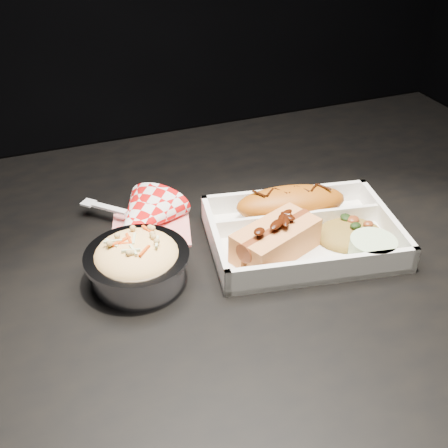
{
  "coord_description": "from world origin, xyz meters",
  "views": [
    {
      "loc": [
        -0.24,
        -0.56,
        1.21
      ],
      "look_at": [
        -0.03,
        -0.02,
        0.81
      ],
      "focal_mm": 45.0,
      "sensor_mm": 36.0,
      "label": 1
    }
  ],
  "objects_px": {
    "hotdog": "(276,238)",
    "dining_table": "(238,300)",
    "napkin_fork": "(142,219)",
    "fried_pastry": "(291,203)",
    "foil_coleslaw_cup": "(137,261)",
    "food_tray": "(301,236)"
  },
  "relations": [
    {
      "from": "dining_table",
      "to": "food_tray",
      "type": "bearing_deg",
      "value": -9.5
    },
    {
      "from": "fried_pastry",
      "to": "napkin_fork",
      "type": "xyz_separation_m",
      "value": [
        -0.21,
        0.06,
        -0.01
      ]
    },
    {
      "from": "food_tray",
      "to": "hotdog",
      "type": "height_order",
      "value": "hotdog"
    },
    {
      "from": "food_tray",
      "to": "fried_pastry",
      "type": "distance_m",
      "value": 0.06
    },
    {
      "from": "hotdog",
      "to": "napkin_fork",
      "type": "relative_size",
      "value": 0.86
    },
    {
      "from": "food_tray",
      "to": "napkin_fork",
      "type": "bearing_deg",
      "value": 160.35
    },
    {
      "from": "fried_pastry",
      "to": "hotdog",
      "type": "height_order",
      "value": "hotdog"
    },
    {
      "from": "fried_pastry",
      "to": "hotdog",
      "type": "distance_m",
      "value": 0.09
    },
    {
      "from": "hotdog",
      "to": "dining_table",
      "type": "bearing_deg",
      "value": 116.68
    },
    {
      "from": "food_tray",
      "to": "fried_pastry",
      "type": "xyz_separation_m",
      "value": [
        0.01,
        0.05,
        0.02
      ]
    },
    {
      "from": "dining_table",
      "to": "fried_pastry",
      "type": "relative_size",
      "value": 7.5
    },
    {
      "from": "food_tray",
      "to": "fried_pastry",
      "type": "bearing_deg",
      "value": 90.0
    },
    {
      "from": "fried_pastry",
      "to": "napkin_fork",
      "type": "bearing_deg",
      "value": 164.07
    },
    {
      "from": "fried_pastry",
      "to": "hotdog",
      "type": "relative_size",
      "value": 1.23
    },
    {
      "from": "hotdog",
      "to": "foil_coleslaw_cup",
      "type": "height_order",
      "value": "foil_coleslaw_cup"
    },
    {
      "from": "fried_pastry",
      "to": "foil_coleslaw_cup",
      "type": "distance_m",
      "value": 0.24
    },
    {
      "from": "food_tray",
      "to": "hotdog",
      "type": "bearing_deg",
      "value": -149.23
    },
    {
      "from": "hotdog",
      "to": "napkin_fork",
      "type": "bearing_deg",
      "value": 116.16
    },
    {
      "from": "napkin_fork",
      "to": "fried_pastry",
      "type": "bearing_deg",
      "value": 29.23
    },
    {
      "from": "foil_coleslaw_cup",
      "to": "napkin_fork",
      "type": "height_order",
      "value": "foil_coleslaw_cup"
    },
    {
      "from": "dining_table",
      "to": "foil_coleslaw_cup",
      "type": "height_order",
      "value": "foil_coleslaw_cup"
    },
    {
      "from": "dining_table",
      "to": "food_tray",
      "type": "relative_size",
      "value": 4.31
    }
  ]
}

